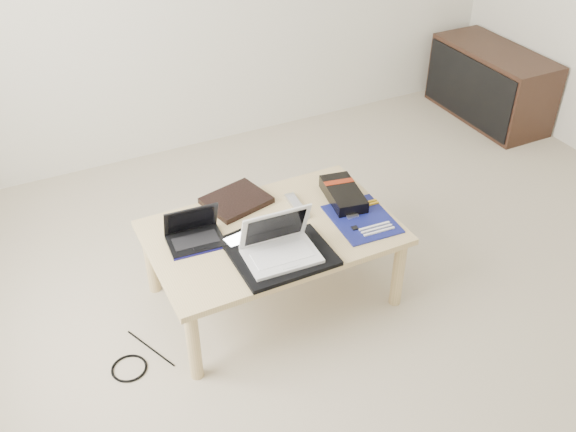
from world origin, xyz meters
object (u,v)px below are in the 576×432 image
media_cabinet (490,84)px  coffee_table (272,238)px  netbook (194,234)px  white_laptop (279,246)px  gpu_box (343,194)px

media_cabinet → coffee_table: bearing=-154.7°
coffee_table → media_cabinet: media_cabinet is taller
netbook → white_laptop: white_laptop is taller
gpu_box → media_cabinet: bearing=28.6°
white_laptop → gpu_box: size_ratio=1.00×
netbook → white_laptop: bearing=-43.9°
media_cabinet → netbook: bearing=-159.3°
media_cabinet → white_laptop: size_ratio=2.87×
media_cabinet → gpu_box: 2.02m
netbook → media_cabinet: bearing=20.7°
media_cabinet → netbook: (-2.51, -0.95, 0.19)m
white_laptop → netbook: bearing=136.1°
netbook → gpu_box: (0.74, -0.02, -0.00)m
coffee_table → gpu_box: gpu_box is taller
media_cabinet → white_laptop: 2.55m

